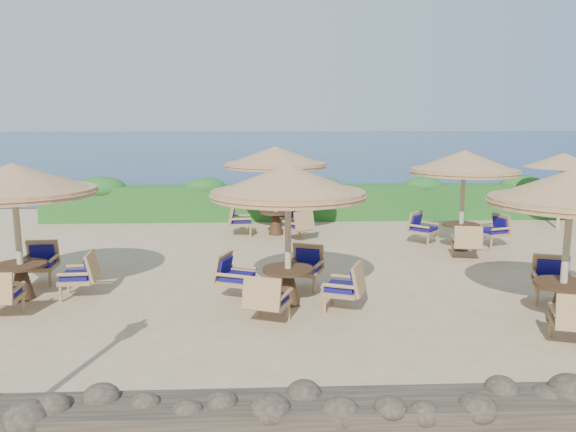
{
  "coord_description": "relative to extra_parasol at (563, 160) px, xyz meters",
  "views": [
    {
      "loc": [
        -1.55,
        -11.87,
        3.5
      ],
      "look_at": [
        -0.98,
        0.57,
        1.3
      ],
      "focal_mm": 35.0,
      "sensor_mm": 36.0,
      "label": 1
    }
  ],
  "objects": [
    {
      "name": "sea",
      "position": [
        -7.8,
        64.8,
        -2.17
      ],
      "size": [
        160.0,
        160.0,
        0.0
      ],
      "primitive_type": "plane",
      "color": "#0B2349",
      "rests_on": "ground"
    },
    {
      "name": "cafe_set_2",
      "position": [
        -4.22,
        -8.05,
        -0.18
      ],
      "size": [
        2.7,
        2.88,
        2.65
      ],
      "color": "#C0B087",
      "rests_on": "ground"
    },
    {
      "name": "stone_wall",
      "position": [
        -7.8,
        -11.4,
        -1.95
      ],
      "size": [
        15.0,
        0.65,
        0.44
      ],
      "primitive_type": "cube",
      "color": "#4E4131",
      "rests_on": "ground"
    },
    {
      "name": "cafe_set_4",
      "position": [
        -4.09,
        -2.66,
        -0.25
      ],
      "size": [
        2.86,
        2.86,
        2.65
      ],
      "color": "#C0B087",
      "rests_on": "ground"
    },
    {
      "name": "cafe_set_3",
      "position": [
        -8.96,
        -0.44,
        -0.2
      ],
      "size": [
        3.06,
        3.06,
        2.65
      ],
      "color": "#C0B087",
      "rests_on": "ground"
    },
    {
      "name": "extra_parasol",
      "position": [
        0.0,
        0.0,
        0.0
      ],
      "size": [
        2.3,
        2.3,
        2.41
      ],
      "color": "#C0B087",
      "rests_on": "ground"
    },
    {
      "name": "hedge",
      "position": [
        -7.8,
        2.0,
        -1.57
      ],
      "size": [
        18.0,
        0.9,
        1.2
      ],
      "primitive_type": "cube",
      "color": "#1A5019",
      "rests_on": "ground"
    },
    {
      "name": "cafe_set_1",
      "position": [
        -8.89,
        -6.9,
        -0.32
      ],
      "size": [
        2.89,
        2.89,
        2.65
      ],
      "color": "#C0B087",
      "rests_on": "ground"
    },
    {
      "name": "cafe_set_0",
      "position": [
        -14.04,
        -6.35,
        -0.29
      ],
      "size": [
        3.05,
        3.05,
        2.65
      ],
      "color": "#C0B087",
      "rests_on": "ground"
    },
    {
      "name": "ground",
      "position": [
        -7.8,
        -5.2,
        -2.17
      ],
      "size": [
        120.0,
        120.0,
        0.0
      ],
      "primitive_type": "plane",
      "color": "tan",
      "rests_on": "ground"
    }
  ]
}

